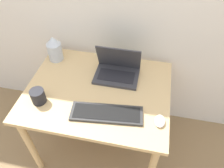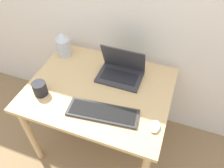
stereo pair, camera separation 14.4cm
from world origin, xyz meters
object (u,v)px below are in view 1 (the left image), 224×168
Objects in this scene: laptop at (117,70)px; mouse at (160,121)px; vase at (54,49)px; mug at (38,96)px; keyboard at (107,113)px.

mouse is (0.34, -0.37, -0.04)m from laptop.
vase reaches higher than mug.
laptop reaches higher than mug.
vase is (-0.52, 0.09, 0.05)m from laptop.
mug is (0.06, -0.45, -0.05)m from vase.
vase is 2.08× the size of mug.
laptop reaches higher than keyboard.
vase is (-0.53, 0.46, 0.09)m from keyboard.
mouse is at bearing -0.46° from mug.
vase is at bearing 170.71° from laptop.
keyboard is 0.47m from mug.
laptop is at bearing -9.29° from vase.
mug is at bearing -82.35° from vase.
keyboard is 0.71m from vase.
vase is 0.46m from mug.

